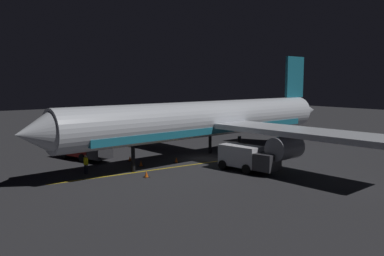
{
  "coord_description": "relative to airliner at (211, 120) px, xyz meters",
  "views": [
    {
      "loc": [
        -31.71,
        26.73,
        8.24
      ],
      "look_at": [
        0.0,
        2.0,
        3.5
      ],
      "focal_mm": 36.61,
      "sensor_mm": 36.0,
      "label": 1
    }
  ],
  "objects": [
    {
      "name": "baggage_truck",
      "position": [
        7.63,
        11.22,
        -2.8
      ],
      "size": [
        6.58,
        3.68,
        2.64
      ],
      "color": "maroon",
      "rests_on": "ground_plane"
    },
    {
      "name": "traffic_cone_near_right",
      "position": [
        -3.07,
        10.04,
        -3.9
      ],
      "size": [
        0.5,
        0.5,
        0.55
      ],
      "color": "#EA590F",
      "rests_on": "ground_plane"
    },
    {
      "name": "traffic_cone_far",
      "position": [
        4.03,
        7.71,
        -3.9
      ],
      "size": [
        0.5,
        0.5,
        0.55
      ],
      "color": "#EA590F",
      "rests_on": "ground_plane"
    },
    {
      "name": "traffic_cone_near_left",
      "position": [
        0.38,
        4.37,
        -3.9
      ],
      "size": [
        0.5,
        0.5,
        0.55
      ],
      "color": "#EA590F",
      "rests_on": "ground_plane"
    },
    {
      "name": "catering_truck",
      "position": [
        -6.75,
        1.47,
        -2.93
      ],
      "size": [
        5.95,
        2.94,
        2.36
      ],
      "color": "silver",
      "rests_on": "ground_plane"
    },
    {
      "name": "traffic_cone_under_wing",
      "position": [
        1.09,
        8.12,
        -3.9
      ],
      "size": [
        0.5,
        0.5,
        0.55
      ],
      "color": "#EA590F",
      "rests_on": "ground_plane"
    },
    {
      "name": "ground_crew_worker",
      "position": [
        1.35,
        13.67,
        -3.26
      ],
      "size": [
        0.4,
        0.4,
        1.74
      ],
      "color": "black",
      "rests_on": "ground_plane"
    },
    {
      "name": "apron_guide_stripe",
      "position": [
        -1.33,
        4.64,
        -4.14
      ],
      "size": [
        2.45,
        26.26,
        0.01
      ],
      "primitive_type": "cube",
      "rotation": [
        0.0,
        0.0,
        -0.08
      ],
      "color": "gold",
      "rests_on": "ground_plane"
    },
    {
      "name": "airliner",
      "position": [
        0.0,
        0.0,
        0.0
      ],
      "size": [
        38.48,
        40.56,
        11.54
      ],
      "color": "silver",
      "rests_on": "ground_plane"
    },
    {
      "name": "ground_plane",
      "position": [
        -0.04,
        0.64,
        -4.25
      ],
      "size": [
        180.0,
        180.0,
        0.2
      ],
      "primitive_type": "cube",
      "color": "#2F2F33"
    }
  ]
}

